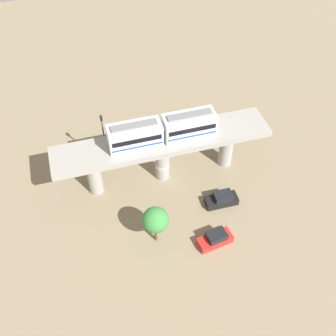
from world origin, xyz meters
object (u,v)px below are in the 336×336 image
train (162,130)px  parked_car_red (215,239)px  parked_car_black (222,199)px  signal_post (105,141)px  tree_near_viaduct (155,220)px

train → parked_car_red: bearing=14.3°
train → parked_car_red: train is taller
train → parked_car_black: (6.70, 6.01, -7.72)m
train → signal_post: size_ratio=1.42×
train → tree_near_viaduct: train is taller
signal_post → parked_car_red: bearing=32.9°
parked_car_red → parked_car_black: same height
parked_car_black → tree_near_viaduct: 10.58m
parked_car_red → tree_near_viaduct: size_ratio=0.79×
tree_near_viaduct → signal_post: (-13.10, -3.33, 1.27)m
parked_car_red → signal_post: size_ratio=0.46×
parked_car_black → signal_post: size_ratio=0.44×
parked_car_red → signal_post: signal_post is taller
tree_near_viaduct → signal_post: 13.58m
train → tree_near_viaduct: size_ratio=2.42×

